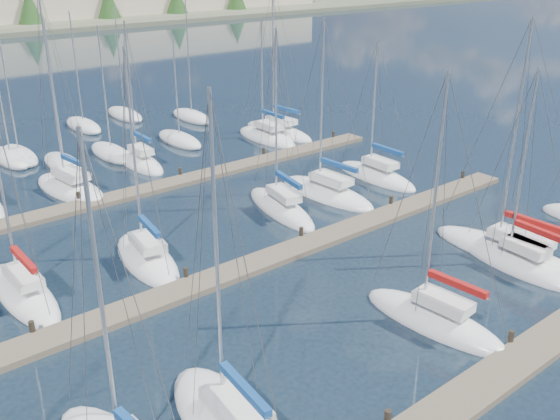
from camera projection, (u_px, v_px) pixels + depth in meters
ground at (6, 113)px, 65.89m from camera, size 400.00×400.00×0.00m
dock_near at (473, 393)px, 24.43m from camera, size 44.00×1.93×1.10m
dock_mid at (257, 263)px, 34.43m from camera, size 44.00×1.93×1.10m
dock_far at (138, 192)px, 44.42m from camera, size 44.00×1.93×1.10m
sailboat_f at (511, 254)px, 35.35m from camera, size 3.08×9.91×13.86m
sailboat_d at (434, 320)px, 29.10m from camera, size 2.96×7.68×12.47m
sailboat_p at (140, 162)px, 50.34m from camera, size 2.61×6.97×11.94m
sailboat_l at (327, 193)px, 44.17m from camera, size 3.19×8.62×12.86m
sailboat_j at (147, 258)px, 34.86m from camera, size 3.61×7.60×12.46m
sailboat_m at (376, 176)px, 47.43m from camera, size 2.72×7.89×11.07m
sailboat_k at (281, 208)px, 41.58m from camera, size 3.77×8.43×12.52m
sailboat_i at (24, 293)px, 31.32m from camera, size 2.24×7.89×13.02m
sailboat_r at (279, 131)px, 58.83m from camera, size 2.99×8.80×14.15m
sailboat_o at (71, 188)px, 44.97m from camera, size 3.86×8.47×15.23m
sailboat_e at (517, 264)px, 34.28m from camera, size 2.77×7.23×11.56m
sailboat_q at (267, 137)px, 57.09m from camera, size 2.95×7.83×11.39m
distant_boats at (13, 156)px, 51.66m from camera, size 36.93×20.75×13.30m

